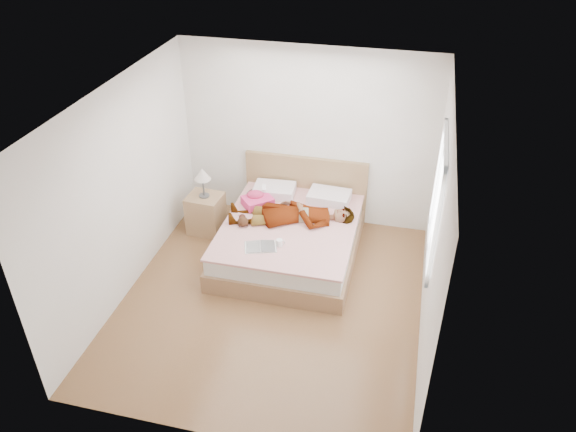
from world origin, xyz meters
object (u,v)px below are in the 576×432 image
object	(u,v)px
woman	(292,211)
towel	(257,200)
bed	(291,235)
coffee_mug	(280,243)
phone	(264,187)
magazine	(261,247)
nightstand	(206,211)
plush_toy	(243,221)

from	to	relation	value
woman	towel	bearing A→B (deg)	-124.47
woman	towel	world-z (taller)	woman
bed	coffee_mug	xyz separation A→B (m)	(-0.01, -0.59, 0.28)
phone	magazine	xyz separation A→B (m)	(0.27, -1.14, -0.18)
magazine	nightstand	size ratio (longest dim) A/B	0.45
phone	bed	xyz separation A→B (m)	(0.50, -0.46, -0.43)
nightstand	phone	bearing A→B (deg)	16.16
phone	nightstand	size ratio (longest dim) A/B	0.10
woman	coffee_mug	distance (m)	0.65
nightstand	woman	bearing A→B (deg)	-7.12
phone	nightstand	world-z (taller)	nightstand
towel	bed	bearing A→B (deg)	-26.62
nightstand	bed	bearing A→B (deg)	-9.48
magazine	coffee_mug	world-z (taller)	coffee_mug
bed	plush_toy	world-z (taller)	bed
plush_toy	towel	bearing A→B (deg)	85.26
phone	bed	distance (m)	0.80
woman	phone	xyz separation A→B (m)	(-0.50, 0.40, 0.08)
towel	nightstand	world-z (taller)	nightstand
magazine	plush_toy	distance (m)	0.57
woman	coffee_mug	size ratio (longest dim) A/B	14.13
bed	coffee_mug	distance (m)	0.65
towel	coffee_mug	xyz separation A→B (m)	(0.55, -0.87, -0.04)
towel	plush_toy	xyz separation A→B (m)	(-0.04, -0.53, -0.02)
coffee_mug	towel	bearing A→B (deg)	122.14
woman	magazine	size ratio (longest dim) A/B	3.71
woman	plush_toy	world-z (taller)	woman
woman	plush_toy	xyz separation A→B (m)	(-0.60, -0.30, -0.05)
phone	towel	xyz separation A→B (m)	(-0.05, -0.18, -0.11)
coffee_mug	plush_toy	bearing A→B (deg)	149.84
phone	magazine	bearing A→B (deg)	-89.27
woman	nightstand	world-z (taller)	nightstand
towel	magazine	size ratio (longest dim) A/B	1.10
woman	magazine	distance (m)	0.78
woman	bed	world-z (taller)	bed
woman	plush_toy	size ratio (longest dim) A/B	7.06
phone	nightstand	distance (m)	0.92
plush_toy	phone	bearing A→B (deg)	82.09
plush_toy	nightstand	world-z (taller)	nightstand
phone	nightstand	xyz separation A→B (m)	(-0.81, -0.24, -0.36)
bed	coffee_mug	size ratio (longest dim) A/B	17.33
towel	nightstand	bearing A→B (deg)	-175.57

